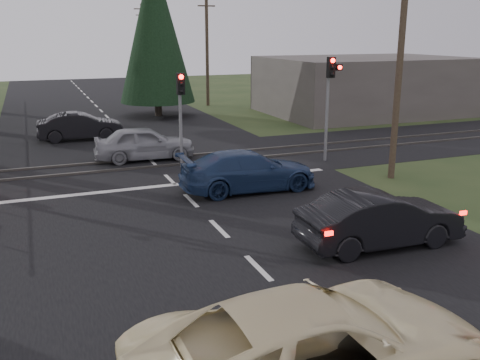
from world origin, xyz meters
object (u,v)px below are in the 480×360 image
utility_pole_far (143,41)px  cream_coupe (316,347)px  traffic_signal_center (181,104)px  dark_hatchback (380,219)px  blue_sedan (248,171)px  traffic_signal_right (330,89)px  dark_car_far (80,126)px  utility_pole_mid (207,45)px  utility_pole_near (400,60)px  silver_car (144,143)px

utility_pole_far → cream_coupe: (-9.56, -59.76, -3.87)m
traffic_signal_center → dark_hatchback: 11.05m
cream_coupe → utility_pole_far: bearing=-10.8°
dark_hatchback → blue_sedan: dark_hatchback is taller
traffic_signal_right → dark_hatchback: 10.39m
dark_car_far → traffic_signal_center: bearing=-154.8°
utility_pole_mid → cream_coupe: utility_pole_mid is taller
traffic_signal_center → utility_pole_near: (7.50, -4.68, 1.92)m
cream_coupe → blue_sedan: cream_coupe is taller
utility_pole_mid → blue_sedan: bearing=-104.6°
dark_car_far → cream_coupe: bearing=-174.3°
dark_hatchback → dark_car_far: 19.76m
traffic_signal_center → utility_pole_far: utility_pole_far is taller
traffic_signal_right → cream_coupe: traffic_signal_right is taller
utility_pole_near → dark_car_far: 17.42m
silver_car → cream_coupe: bearing=-178.7°
blue_sedan → traffic_signal_right: bearing=-58.6°
dark_hatchback → silver_car: 13.29m
utility_pole_mid → blue_sedan: 24.60m
traffic_signal_center → silver_car: size_ratio=0.90×
utility_pole_mid → silver_car: (-8.70, -17.13, -3.94)m
traffic_signal_center → dark_car_far: traffic_signal_center is taller
utility_pole_mid → blue_sedan: (-6.11, -23.49, -3.98)m
utility_pole_mid → utility_pole_far: same height
traffic_signal_center → dark_hatchback: bearing=-75.5°
utility_pole_near → traffic_signal_center: bearing=148.0°
traffic_signal_center → dark_hatchback: (2.71, -10.52, -2.04)m
utility_pole_near → dark_car_far: (-11.00, 12.92, -3.98)m
traffic_signal_right → silver_car: (-7.75, 3.39, -2.53)m
dark_car_far → utility_pole_far: bearing=-14.8°
utility_pole_mid → dark_hatchback: utility_pole_mid is taller
traffic_signal_center → utility_pole_mid: (7.50, 19.32, 1.92)m
blue_sedan → dark_car_far: blue_sedan is taller
utility_pole_mid → dark_car_far: utility_pole_mid is taller
utility_pole_mid → traffic_signal_right: bearing=-92.7°
blue_sedan → traffic_signal_center: bearing=19.9°
cream_coupe → dark_car_far: 23.72m
traffic_signal_right → traffic_signal_center: (-6.55, 1.20, -0.51)m
dark_hatchback → utility_pole_far: bearing=-3.5°
utility_pole_far → dark_car_far: bearing=-107.0°
utility_pole_far → utility_pole_mid: bearing=-90.0°
utility_pole_far → dark_car_far: (-11.00, -36.08, -3.98)m
traffic_signal_center → utility_pole_far: (7.50, 44.32, 1.92)m
silver_car → dark_car_far: silver_car is taller
traffic_signal_center → utility_pole_far: size_ratio=0.46×
utility_pole_near → blue_sedan: utility_pole_near is taller
silver_car → utility_pole_near: bearing=-124.2°
silver_car → dark_hatchback: bearing=-158.8°
cream_coupe → silver_car: bearing=-4.5°
cream_coupe → utility_pole_mid: bearing=-17.1°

